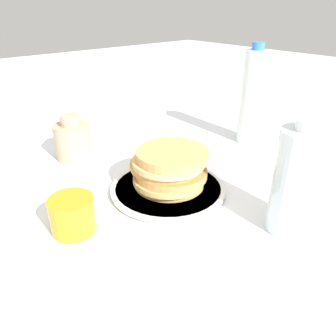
# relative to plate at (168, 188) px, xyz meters

# --- Properties ---
(ground_plane) EXTENTS (4.00, 4.00, 0.00)m
(ground_plane) POSITION_rel_plate_xyz_m (-0.01, 0.03, -0.01)
(ground_plane) COLOR white
(plate) EXTENTS (0.23, 0.23, 0.01)m
(plate) POSITION_rel_plate_xyz_m (0.00, 0.00, 0.00)
(plate) COLOR silver
(plate) RESTS_ON ground_plane
(pancake_stack) EXTENTS (0.15, 0.15, 0.08)m
(pancake_stack) POSITION_rel_plate_xyz_m (0.00, 0.00, 0.04)
(pancake_stack) COLOR tan
(pancake_stack) RESTS_ON plate
(juice_glass) EXTENTS (0.08, 0.08, 0.06)m
(juice_glass) POSITION_rel_plate_xyz_m (-0.01, -0.20, 0.02)
(juice_glass) COLOR orange
(juice_glass) RESTS_ON ground_plane
(cream_jug) EXTENTS (0.09, 0.09, 0.11)m
(cream_jug) POSITION_rel_plate_xyz_m (-0.27, -0.07, 0.04)
(cream_jug) COLOR tan
(cream_jug) RESTS_ON ground_plane
(water_bottle_near) EXTENTS (0.06, 0.06, 0.26)m
(water_bottle_near) POSITION_rel_plate_xyz_m (-0.06, 0.34, 0.12)
(water_bottle_near) COLOR silver
(water_bottle_near) RESTS_ON ground_plane
(water_bottle_mid) EXTENTS (0.08, 0.08, 0.20)m
(water_bottle_mid) POSITION_rel_plate_xyz_m (0.23, 0.08, 0.08)
(water_bottle_mid) COLOR silver
(water_bottle_mid) RESTS_ON ground_plane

